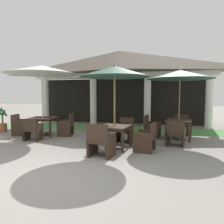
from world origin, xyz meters
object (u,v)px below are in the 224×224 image
Objects in this scene: patio_chair_mid_left_east at (146,138)px; patio_table_mid_right at (179,123)px; patio_chair_mid_right_south at (176,134)px; patio_chair_near_foreground_west at (20,125)px; patio_table_near_foreground at (43,120)px; patio_umbrella_mid_left at (115,72)px; potted_palm_left_edge at (3,124)px; patio_chair_mid_left_south at (101,141)px; patio_chair_mid_right_north at (181,125)px; patio_table_mid_left at (115,129)px; terracotta_urn at (127,130)px; patio_umbrella_near_foreground at (42,70)px; patio_chair_mid_left_north at (125,130)px; patio_chair_mid_right_west at (152,127)px; patio_chair_near_foreground_south at (32,130)px; patio_chair_near_foreground_east at (66,126)px; patio_umbrella_mid_right at (180,75)px.

patio_table_mid_right is at bearing -20.73° from patio_chair_mid_left_east.
patio_chair_near_foreground_west is at bearing -173.95° from patio_chair_mid_right_south.
patio_chair_near_foreground_west is (-0.98, -0.16, -0.25)m from patio_table_near_foreground.
potted_palm_left_edge is (-5.58, 1.49, -2.01)m from patio_umbrella_mid_left.
patio_chair_mid_right_north is at bearing 66.05° from patio_chair_mid_left_south.
patio_chair_mid_left_south is (-0.14, -1.01, -0.19)m from patio_table_mid_left.
potted_palm_left_edge reaches higher than patio_chair_mid_right_south.
patio_chair_mid_left_east reaches higher than terracotta_urn.
patio_umbrella_near_foreground is 5.77m from patio_chair_mid_right_south.
patio_chair_near_foreground_west reaches higher than patio_chair_mid_right_south.
patio_table_mid_right is (1.92, 0.78, 0.25)m from patio_chair_mid_left_north.
patio_chair_mid_right_west is at bearing 135.09° from patio_chair_mid_right_south.
potted_palm_left_edge is at bearing -176.25° from patio_chair_mid_right_south.
patio_umbrella_mid_left is 3.12× the size of patio_chair_mid_right_south.
patio_chair_mid_left_north is at bearing 82.02° from patio_table_mid_left.
patio_chair_near_foreground_south is at bearing -165.65° from patio_chair_mid_right_south.
patio_chair_near_foreground_west is 0.33× the size of patio_umbrella_mid_left.
patio_chair_mid_right_west reaches higher than patio_table_near_foreground.
patio_table_mid_left is 1.16× the size of patio_chair_mid_right_west.
patio_umbrella_mid_left is 3.32m from terracotta_urn.
patio_chair_mid_right_north reaches higher than terracotta_urn.
patio_chair_near_foreground_west is at bearing 165.55° from patio_table_mid_left.
patio_chair_mid_left_east is (1.01, -0.14, -0.22)m from patio_table_mid_left.
patio_umbrella_near_foreground reaches higher than patio_table_mid_left.
patio_chair_mid_left_north is at bearing -83.90° from terracotta_urn.
terracotta_urn is (-0.02, 2.46, -2.23)m from patio_umbrella_mid_left.
patio_chair_mid_right_north is (1.22, 2.93, 0.01)m from patio_chair_mid_left_east.
patio_umbrella_near_foreground is 5.15m from patio_chair_mid_left_east.
patio_chair_near_foreground_east is (0.98, 0.16, -0.25)m from patio_table_near_foreground.
terracotta_urn is (-1.02, 2.60, -0.24)m from patio_chair_mid_left_east.
patio_table_near_foreground is 1.16× the size of patio_table_mid_left.
patio_chair_mid_left_north is (0.28, 2.01, -0.02)m from patio_chair_mid_left_south.
patio_umbrella_mid_right is at bearing -149.88° from patio_chair_mid_left_north.
patio_umbrella_mid_right reaches higher than patio_umbrella_mid_left.
patio_table_mid_left is 1.77m from patio_umbrella_mid_left.
patio_umbrella_mid_left is at bearing 75.96° from patio_table_mid_left.
patio_table_mid_left is (2.40, -1.45, 0.20)m from patio_chair_near_foreground_east.
patio_umbrella_mid_left is at bearing -19.21° from patio_chair_mid_right_west.
patio_chair_mid_left_east is (1.15, 0.87, -0.03)m from patio_chair_mid_left_south.
patio_chair_mid_right_south is (1.90, 0.78, -1.99)m from patio_umbrella_mid_left.
patio_table_near_foreground is at bearing -174.77° from patio_umbrella_mid_right.
patio_umbrella_near_foreground is 5.03m from patio_chair_mid_right_west.
patio_table_near_foreground is 1.51× the size of patio_chair_near_foreground_south.
patio_chair_mid_left_north is at bearing -109.63° from patio_chair_near_foreground_east.
patio_umbrella_mid_right is (1.92, 0.78, 2.01)m from patio_chair_mid_left_north.
patio_umbrella_mid_right is at bearing 5.23° from patio_umbrella_near_foreground.
patio_chair_near_foreground_east is 3.43m from patio_umbrella_mid_left.
patio_chair_near_foreground_east reaches higher than patio_chair_mid_right_west.
patio_chair_mid_left_east is at bearing -124.92° from patio_chair_mid_right_south.
patio_chair_mid_right_south is at bearing 49.19° from patio_chair_mid_left_south.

